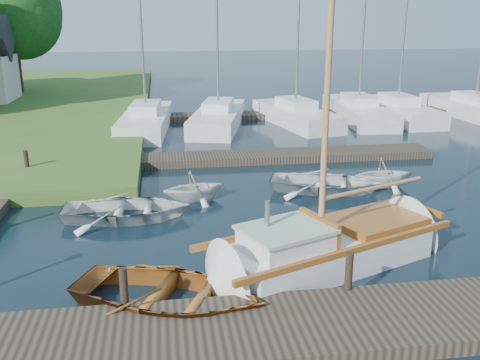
{
  "coord_description": "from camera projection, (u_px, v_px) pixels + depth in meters",
  "views": [
    {
      "loc": [
        -2.15,
        -14.42,
        5.67
      ],
      "look_at": [
        0.0,
        0.0,
        1.2
      ],
      "focal_mm": 40.0,
      "sensor_mm": 36.0,
      "label": 1
    }
  ],
  "objects": [
    {
      "name": "ground",
      "position": [
        240.0,
        219.0,
        15.6
      ],
      "size": [
        160.0,
        160.0,
        0.0
      ],
      "primitive_type": "plane",
      "color": "black",
      "rests_on": "ground"
    },
    {
      "name": "near_dock",
      "position": [
        288.0,
        328.0,
        9.88
      ],
      "size": [
        18.0,
        2.2,
        0.3
      ],
      "primitive_type": "cube",
      "color": "black",
      "rests_on": "ground"
    },
    {
      "name": "far_dock",
      "position": [
        265.0,
        157.0,
        21.98
      ],
      "size": [
        14.0,
        1.6,
        0.3
      ],
      "primitive_type": "cube",
      "color": "black",
      "rests_on": "ground"
    },
    {
      "name": "pontoon",
      "position": [
        365.0,
        112.0,
        32.09
      ],
      "size": [
        30.0,
        1.6,
        0.3
      ],
      "primitive_type": "cube",
      "color": "black",
      "rests_on": "ground"
    },
    {
      "name": "mooring_post_1",
      "position": [
        124.0,
        287.0,
        10.24
      ],
      "size": [
        0.16,
        0.16,
        0.8
      ],
      "primitive_type": "cylinder",
      "color": "black",
      "rests_on": "near_dock"
    },
    {
      "name": "mooring_post_2",
      "position": [
        349.0,
        271.0,
        10.88
      ],
      "size": [
        0.16,
        0.16,
        0.8
      ],
      "primitive_type": "cylinder",
      "color": "black",
      "rests_on": "near_dock"
    },
    {
      "name": "mooring_post_5",
      "position": [
        26.0,
        161.0,
        19.14
      ],
      "size": [
        0.16,
        0.16,
        0.8
      ],
      "primitive_type": "cylinder",
      "color": "black",
      "rests_on": "left_dock"
    },
    {
      "name": "sailboat",
      "position": [
        332.0,
        249.0,
        12.76
      ],
      "size": [
        7.36,
        4.54,
        9.83
      ],
      "rotation": [
        0.0,
        0.0,
        0.39
      ],
      "color": "silver",
      "rests_on": "ground"
    },
    {
      "name": "dinghy",
      "position": [
        169.0,
        289.0,
        10.76
      ],
      "size": [
        4.86,
        4.29,
        0.83
      ],
      "primitive_type": "imported",
      "rotation": [
        0.0,
        0.0,
        1.14
      ],
      "color": "brown",
      "rests_on": "ground"
    },
    {
      "name": "tender_a",
      "position": [
        127.0,
        206.0,
        15.56
      ],
      "size": [
        3.84,
        2.85,
        0.76
      ],
      "primitive_type": "imported",
      "rotation": [
        0.0,
        0.0,
        1.51
      ],
      "color": "silver",
      "rests_on": "ground"
    },
    {
      "name": "tender_b",
      "position": [
        194.0,
        184.0,
        17.07
      ],
      "size": [
        2.39,
        2.19,
        1.07
      ],
      "primitive_type": "imported",
      "rotation": [
        0.0,
        0.0,
        1.82
      ],
      "color": "silver",
      "rests_on": "ground"
    },
    {
      "name": "tender_c",
      "position": [
        326.0,
        180.0,
        18.03
      ],
      "size": [
        4.37,
        3.72,
        0.77
      ],
      "primitive_type": "imported",
      "rotation": [
        0.0,
        0.0,
        1.23
      ],
      "color": "silver",
      "rests_on": "ground"
    },
    {
      "name": "tender_d",
      "position": [
        384.0,
        171.0,
        18.44
      ],
      "size": [
        2.18,
        1.9,
        1.12
      ],
      "primitive_type": "imported",
      "rotation": [
        0.0,
        0.0,
        1.6
      ],
      "color": "silver",
      "rests_on": "ground"
    },
    {
      "name": "marina_boat_0",
      "position": [
        146.0,
        119.0,
        27.79
      ],
      "size": [
        2.91,
        8.13,
        10.21
      ],
      "rotation": [
        0.0,
        0.0,
        1.48
      ],
      "color": "silver",
      "rests_on": "ground"
    },
    {
      "name": "marina_boat_1",
      "position": [
        218.0,
        116.0,
        28.62
      ],
      "size": [
        4.01,
        8.21,
        10.52
      ],
      "rotation": [
        0.0,
        0.0,
        1.33
      ],
      "color": "silver",
      "rests_on": "ground"
    },
    {
      "name": "marina_boat_2",
      "position": [
        296.0,
        113.0,
        29.23
      ],
      "size": [
        3.66,
        7.52,
        12.18
      ],
      "rotation": [
        0.0,
        0.0,
        1.78
      ],
      "color": "silver",
      "rests_on": "ground"
    },
    {
      "name": "marina_boat_3",
      "position": [
        358.0,
        109.0,
        30.51
      ],
      "size": [
        2.72,
        8.32,
        12.98
      ],
      "rotation": [
        0.0,
        0.0,
        1.51
      ],
      "color": "silver",
      "rests_on": "ground"
    },
    {
      "name": "marina_boat_4",
      "position": [
        398.0,
        109.0,
        30.71
      ],
      "size": [
        2.44,
        7.54,
        9.65
      ],
      "rotation": [
        0.0,
        0.0,
        1.6
      ],
      "color": "silver",
      "rests_on": "ground"
    },
    {
      "name": "marina_boat_5",
      "position": [
        475.0,
        108.0,
        31.06
      ],
      "size": [
        2.77,
        8.63,
        10.19
      ],
      "rotation": [
        0.0,
        0.0,
        1.64
      ],
      "color": "silver",
      "rests_on": "ground"
    },
    {
      "name": "tree_7",
      "position": [
        12.0,
        8.0,
        36.72
      ],
      "size": [
        6.83,
        6.83,
        9.38
      ],
      "color": "#332114",
      "rests_on": "shore"
    }
  ]
}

